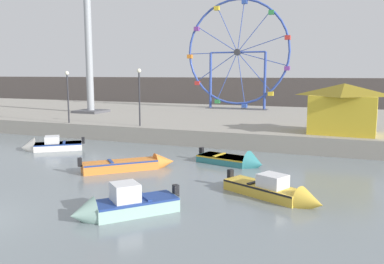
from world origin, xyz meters
TOP-DOWN VIEW (x-y plane):
  - quay_promenade at (0.00, 28.21)m, footprint 110.00×22.93m
  - distant_town_skyline at (0.00, 53.40)m, footprint 140.00×3.00m
  - motorboat_mustard_yellow at (10.03, 7.09)m, footprint 4.53×2.94m
  - motorboat_white_red_stripe at (-6.10, 12.07)m, footprint 3.86×3.41m
  - motorboat_teal_painted at (6.81, 12.52)m, footprint 4.12×2.26m
  - motorboat_orange_hull at (1.98, 9.48)m, footprint 4.32×4.21m
  - motorboat_seafoam at (5.11, 3.04)m, footprint 3.43×3.69m
  - ferris_wheel_blue_frame at (0.63, 34.59)m, footprint 11.62×1.20m
  - drop_tower_steel_tower at (-11.98, 25.14)m, footprint 2.80×2.80m
  - carnival_booth_yellow_awning at (12.10, 19.24)m, footprint 4.69×3.75m
  - promenade_lamp_near at (-8.43, 17.26)m, footprint 0.32×0.32m
  - promenade_lamp_far at (-2.19, 17.66)m, footprint 0.32×0.32m

SIDE VIEW (x-z plane):
  - motorboat_teal_painted at x=6.81m, z-range -0.45..0.90m
  - motorboat_orange_hull at x=1.98m, z-range -0.28..0.83m
  - motorboat_white_red_stripe at x=-6.10m, z-range -0.38..0.98m
  - motorboat_mustard_yellow at x=10.03m, z-range -0.34..0.96m
  - motorboat_seafoam at x=5.11m, z-range -0.37..1.11m
  - quay_promenade at x=0.00m, z-range 0.00..1.15m
  - distant_town_skyline at x=0.00m, z-range 0.00..4.40m
  - carnival_booth_yellow_awning at x=12.10m, z-range 1.21..4.50m
  - promenade_lamp_near at x=-8.43m, z-range 1.76..5.87m
  - promenade_lamp_far at x=-2.19m, z-range 1.77..6.06m
  - ferris_wheel_blue_frame at x=0.63m, z-range 1.18..13.12m
  - drop_tower_steel_tower at x=-11.98m, z-range 1.31..17.84m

